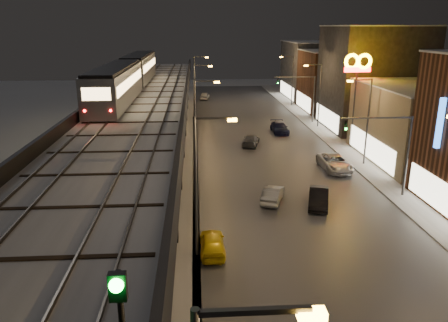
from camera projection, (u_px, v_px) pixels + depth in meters
name	position (u px, v px, depth m)	size (l,w,h in m)	color
road_surface	(268.00, 155.00, 49.34)	(17.00, 120.00, 0.06)	#46474D
sidewalk_right	(355.00, 153.00, 49.95)	(4.00, 120.00, 0.14)	#9FA1A8
under_viaduct_pavement	(148.00, 158.00, 48.49)	(11.00, 120.00, 0.06)	#9FA1A8
elevated_viaduct	(142.00, 113.00, 43.84)	(9.00, 100.00, 6.30)	black
viaduct_trackbed	(142.00, 106.00, 43.73)	(8.40, 100.00, 0.32)	#B2B7C1
viaduct_parapet_streetside	(185.00, 101.00, 43.89)	(0.30, 100.00, 1.10)	black
viaduct_parapet_far	(98.00, 101.00, 43.35)	(0.30, 100.00, 1.10)	black
building_c	(428.00, 124.00, 46.31)	(12.20, 15.20, 8.16)	#766A54
building_d	(372.00, 78.00, 60.68)	(12.20, 13.20, 14.16)	#252428
building_e	(339.00, 81.00, 74.62)	(12.20, 12.20, 10.16)	#522D1D
building_f	(317.00, 70.00, 87.82)	(12.20, 16.20, 11.16)	#3A3A3C
streetlight_left_1	(200.00, 178.00, 26.33)	(2.57, 0.28, 9.00)	#38383A
streetlight_left_2	(198.00, 118.00, 43.49)	(2.57, 0.28, 9.00)	#38383A
streetlight_right_2	(366.00, 116.00, 44.56)	(2.56, 0.28, 9.00)	#38383A
streetlight_left_3	(197.00, 92.00, 60.65)	(2.57, 0.28, 9.00)	#38383A
streetlight_right_3	(318.00, 91.00, 61.73)	(2.56, 0.28, 9.00)	#38383A
streetlight_left_4	(196.00, 78.00, 77.81)	(2.57, 0.28, 9.00)	#38383A
streetlight_right_4	(291.00, 77.00, 78.89)	(2.56, 0.28, 9.00)	#38383A
traffic_light_rig_a	(395.00, 146.00, 36.14)	(6.10, 0.34, 7.00)	#38383A
traffic_light_rig_b	(306.00, 93.00, 64.75)	(6.10, 0.34, 7.00)	#38383A
subway_train	(130.00, 74.00, 52.69)	(3.06, 37.68, 3.67)	gray
rail_signal	(120.00, 314.00, 8.18)	(0.36, 0.43, 3.09)	black
car_taxi	(212.00, 244.00, 27.93)	(1.58, 3.93, 1.34)	yellow
car_near_white	(273.00, 195.00, 36.08)	(1.38, 3.96, 1.30)	gray
car_mid_dark	(251.00, 141.00, 53.28)	(1.78, 4.37, 1.27)	#46494E
car_far_white	(205.00, 96.00, 86.93)	(1.71, 4.25, 1.45)	silver
car_onc_silver	(318.00, 198.00, 35.20)	(1.52, 4.35, 1.43)	black
car_onc_dark	(335.00, 163.00, 44.10)	(2.52, 5.47, 1.52)	silver
car_onc_white	(280.00, 128.00, 59.50)	(2.02, 4.97, 1.44)	black
sign_mcdonalds	(357.00, 71.00, 50.02)	(3.29, 0.54, 11.06)	#38383A
sign_carwash	(447.00, 131.00, 33.31)	(1.72, 0.35, 8.92)	#38383A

